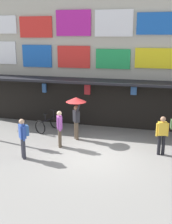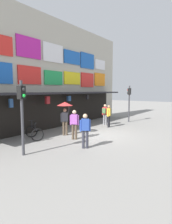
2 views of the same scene
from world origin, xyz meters
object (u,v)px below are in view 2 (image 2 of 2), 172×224
at_px(pedestrian_in_yellow, 105,113).
at_px(pedestrian_in_white, 109,115).
at_px(traffic_light_near, 22,106).
at_px(traffic_light_far, 129,98).
at_px(pedestrian_in_black, 85,128).
at_px(bicycle_parked, 34,132).
at_px(pedestrian_with_umbrella, 65,109).
at_px(pedestrian_in_green, 74,123).

bearing_deg(pedestrian_in_yellow, pedestrian_in_white, -129.77).
xyz_separation_m(traffic_light_near, traffic_light_far, (11.05, 0.02, 0.00)).
bearing_deg(pedestrian_in_white, pedestrian_in_black, -162.05).
height_order(bicycle_parked, pedestrian_in_white, pedestrian_in_white).
relative_size(pedestrian_in_black, pedestrian_in_yellow, 1.00).
bearing_deg(pedestrian_in_yellow, bicycle_parked, 171.48).
xyz_separation_m(pedestrian_with_umbrella, pedestrian_in_green, (-0.44, -1.12, -0.69)).
bearing_deg(pedestrian_in_green, bicycle_parked, 125.54).
relative_size(pedestrian_in_white, pedestrian_in_yellow, 1.00).
distance_m(traffic_light_near, pedestrian_in_white, 7.93).
xyz_separation_m(bicycle_parked, pedestrian_in_white, (5.75, -1.61, 0.55)).
distance_m(pedestrian_in_yellow, pedestrian_in_green, 5.06).
xyz_separation_m(traffic_light_near, pedestrian_in_white, (7.83, 0.22, -1.19)).
bearing_deg(traffic_light_far, traffic_light_near, -179.90).
height_order(pedestrian_with_umbrella, pedestrian_in_green, pedestrian_with_umbrella).
height_order(pedestrian_in_white, pedestrian_in_yellow, same).
distance_m(pedestrian_in_white, pedestrian_with_umbrella, 4.12).
distance_m(pedestrian_in_black, pedestrian_with_umbrella, 3.07).
height_order(pedestrian_in_black, pedestrian_in_white, same).
bearing_deg(pedestrian_in_yellow, pedestrian_in_green, -169.46).
height_order(bicycle_parked, pedestrian_in_yellow, pedestrian_in_yellow).
relative_size(pedestrian_in_black, pedestrian_in_green, 1.00).
height_order(bicycle_parked, pedestrian_in_black, pedestrian_in_black).
xyz_separation_m(pedestrian_in_white, pedestrian_in_green, (-4.41, -0.25, 0.00)).
distance_m(pedestrian_in_black, pedestrian_in_white, 5.71).
relative_size(traffic_light_near, bicycle_parked, 2.38).
bearing_deg(bicycle_parked, traffic_light_near, -138.59).
bearing_deg(bicycle_parked, pedestrian_in_white, -15.69).
distance_m(traffic_light_far, pedestrian_in_green, 7.72).
relative_size(bicycle_parked, pedestrian_in_yellow, 0.80).
bearing_deg(pedestrian_in_white, pedestrian_in_green, -176.70).
relative_size(traffic_light_near, pedestrian_in_green, 1.90).
bearing_deg(traffic_light_far, pedestrian_in_black, -169.81).
bearing_deg(pedestrian_with_umbrella, pedestrian_in_yellow, -2.42).
xyz_separation_m(traffic_light_near, pedestrian_with_umbrella, (3.86, 1.09, -0.50)).
xyz_separation_m(pedestrian_in_white, pedestrian_with_umbrella, (-3.97, 0.86, 0.69)).
bearing_deg(pedestrian_with_umbrella, pedestrian_in_white, -12.25).
height_order(pedestrian_in_black, pedestrian_in_green, same).
distance_m(traffic_light_far, pedestrian_with_umbrella, 7.28).
xyz_separation_m(bicycle_parked, pedestrian_with_umbrella, (1.78, -0.75, 1.25)).
xyz_separation_m(traffic_light_near, pedestrian_in_green, (3.42, -0.03, -1.19)).
bearing_deg(bicycle_parked, pedestrian_in_black, -84.61).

